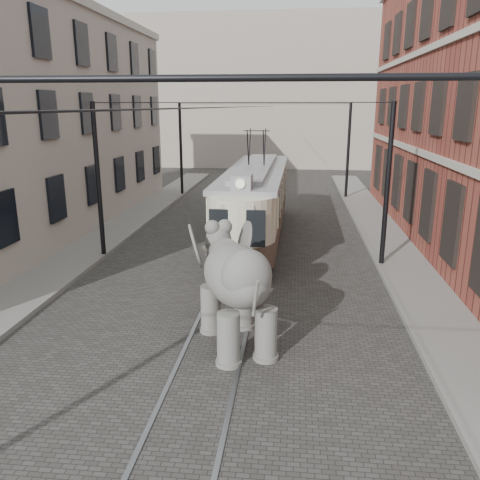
# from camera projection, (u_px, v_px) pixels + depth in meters

# --- Properties ---
(ground) EXTENTS (120.00, 120.00, 0.00)m
(ground) POSITION_uv_depth(u_px,v_px,m) (220.00, 330.00, 13.28)
(ground) COLOR #3D3B38
(tram_rails) EXTENTS (1.54, 80.00, 0.02)m
(tram_rails) POSITION_uv_depth(u_px,v_px,m) (220.00, 329.00, 13.27)
(tram_rails) COLOR slate
(tram_rails) RESTS_ON ground
(sidewalk_right) EXTENTS (2.00, 60.00, 0.15)m
(sidewalk_right) POSITION_uv_depth(u_px,v_px,m) (451.00, 338.00, 12.62)
(sidewalk_right) COLOR slate
(sidewalk_right) RESTS_ON ground
(stucco_building) EXTENTS (7.00, 24.00, 10.00)m
(stucco_building) POSITION_uv_depth(u_px,v_px,m) (16.00, 124.00, 22.72)
(stucco_building) COLOR #A19385
(stucco_building) RESTS_ON ground
(distant_block) EXTENTS (28.00, 10.00, 14.00)m
(distant_block) POSITION_uv_depth(u_px,v_px,m) (278.00, 94.00, 49.77)
(distant_block) COLOR #A19385
(distant_block) RESTS_ON ground
(catenary) EXTENTS (11.00, 30.20, 6.00)m
(catenary) POSITION_uv_depth(u_px,v_px,m) (235.00, 189.00, 17.30)
(catenary) COLOR black
(catenary) RESTS_ON ground
(tram) EXTENTS (2.65, 12.21, 4.84)m
(tram) POSITION_uv_depth(u_px,v_px,m) (256.00, 185.00, 21.91)
(tram) COLOR beige
(tram) RESTS_ON ground
(elephant) EXTENTS (4.18, 5.31, 2.86)m
(elephant) POSITION_uv_depth(u_px,v_px,m) (237.00, 291.00, 12.10)
(elephant) COLOR slate
(elephant) RESTS_ON ground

